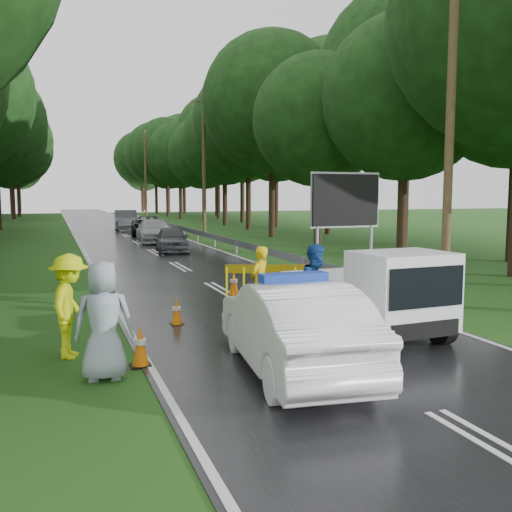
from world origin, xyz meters
name	(u,v)px	position (x,y,z in m)	size (l,w,h in m)	color
ground	(301,336)	(0.00, 0.00, 0.00)	(160.00, 160.00, 0.00)	#1A4E16
road	(126,236)	(0.00, 30.00, 0.01)	(7.00, 140.00, 0.02)	black
guardrail	(178,227)	(3.70, 29.67, 0.55)	(0.12, 60.06, 0.70)	gray
utility_pole_near	(450,115)	(5.20, 2.00, 5.06)	(1.40, 0.24, 10.00)	#4F3825
utility_pole_mid	(204,163)	(5.20, 28.00, 5.06)	(1.40, 0.24, 10.00)	#4F3825
utility_pole_far	(145,175)	(5.20, 54.00, 5.06)	(1.40, 0.24, 10.00)	#4F3825
police_sedan	(293,327)	(-1.12, -2.17, 0.77)	(2.11, 4.80, 1.69)	white
work_truck	(371,292)	(1.47, -0.37, 0.93)	(2.13, 4.41, 3.43)	gray
barrier	(270,274)	(0.80, 3.90, 0.78)	(2.36, 0.87, 1.03)	#FBF70D
officer	(260,282)	(-0.19, 2.00, 0.87)	(0.63, 0.42, 1.74)	yellow
civilian	(317,287)	(0.61, 0.50, 0.95)	(0.92, 0.72, 1.90)	#18489D
bystander_left	(70,306)	(-4.62, 0.00, 0.96)	(1.24, 0.71, 1.92)	#D3E50C
bystander_right	(104,321)	(-4.14, -1.50, 0.97)	(0.95, 0.62, 1.95)	#8E9CAA
queue_car_first	(172,239)	(0.89, 18.04, 0.66)	(1.57, 3.90, 1.33)	#3A3C41
queue_car_second	(154,231)	(1.02, 24.04, 0.70)	(1.97, 4.86, 1.41)	#A2A4AA
queue_car_third	(148,226)	(1.58, 30.04, 0.69)	(2.31, 5.00, 1.39)	black
queue_car_fourth	(126,220)	(0.80, 36.45, 0.81)	(1.72, 4.93, 1.62)	#3D4045
cone_near_left	(140,346)	(-3.50, -1.00, 0.36)	(0.35, 0.35, 0.75)	black
cone_center	(256,322)	(-1.00, 0.00, 0.38)	(0.37, 0.37, 0.78)	black
cone_far	(234,284)	(0.10, 5.00, 0.36)	(0.35, 0.35, 0.75)	black
cone_left_mid	(177,312)	(-2.25, 1.90, 0.31)	(0.31, 0.31, 0.65)	black
cone_right	(345,280)	(3.50, 4.50, 0.37)	(0.36, 0.36, 0.77)	black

